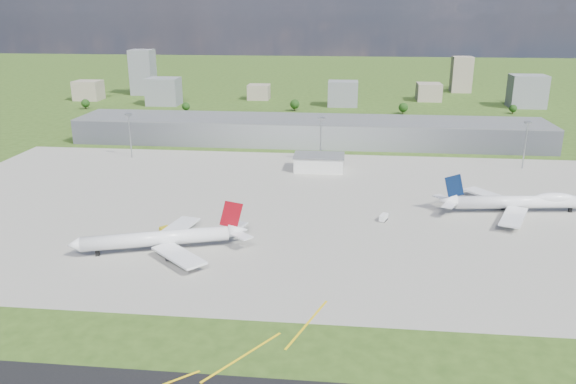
# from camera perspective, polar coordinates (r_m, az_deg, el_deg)

# --- Properties ---
(ground) EXTENTS (1400.00, 1400.00, 0.00)m
(ground) POSITION_cam_1_polar(r_m,az_deg,el_deg) (351.75, 1.95, 4.51)
(ground) COLOR #2E4A17
(ground) RESTS_ON ground
(apron) EXTENTS (360.00, 190.00, 0.08)m
(apron) POSITION_cam_1_polar(r_m,az_deg,el_deg) (245.85, 2.42, -1.59)
(apron) COLOR gray
(apron) RESTS_ON ground
(terminal) EXTENTS (300.00, 42.00, 15.00)m
(terminal) POSITION_cam_1_polar(r_m,az_deg,el_deg) (364.68, 2.14, 6.21)
(terminal) COLOR gray
(terminal) RESTS_ON ground
(ops_building) EXTENTS (26.00, 16.00, 8.00)m
(ops_building) POSITION_cam_1_polar(r_m,az_deg,el_deg) (301.84, 3.17, 2.96)
(ops_building) COLOR silver
(ops_building) RESTS_ON ground
(mast_west) EXTENTS (3.50, 2.00, 25.90)m
(mast_west) POSITION_cam_1_polar(r_m,az_deg,el_deg) (336.50, -15.82, 6.29)
(mast_west) COLOR gray
(mast_west) RESTS_ON ground
(mast_center) EXTENTS (3.50, 2.00, 25.90)m
(mast_center) POSITION_cam_1_polar(r_m,az_deg,el_deg) (313.17, 3.36, 6.10)
(mast_center) COLOR gray
(mast_center) RESTS_ON ground
(mast_east) EXTENTS (3.50, 2.00, 25.90)m
(mast_east) POSITION_cam_1_polar(r_m,az_deg,el_deg) (327.29, 23.05, 5.20)
(mast_east) COLOR gray
(mast_east) RESTS_ON ground
(airliner_red_twin) EXTENTS (61.68, 46.97, 17.37)m
(airliner_red_twin) POSITION_cam_1_polar(r_m,az_deg,el_deg) (206.33, -12.57, -4.65)
(airliner_red_twin) COLOR white
(airliner_red_twin) RESTS_ON ground
(airliner_blue_quad) EXTENTS (66.44, 51.76, 17.35)m
(airliner_blue_quad) POSITION_cam_1_polar(r_m,az_deg,el_deg) (257.68, 22.50, -0.94)
(airliner_blue_quad) COLOR white
(airliner_blue_quad) RESTS_ON ground
(tug_yellow) EXTENTS (4.06, 4.15, 1.83)m
(tug_yellow) POSITION_cam_1_polar(r_m,az_deg,el_deg) (225.16, -12.43, -3.68)
(tug_yellow) COLOR #B8A20A
(tug_yellow) RESTS_ON ground
(van_white_near) EXTENTS (4.08, 5.82, 2.70)m
(van_white_near) POSITION_cam_1_polar(r_m,az_deg,el_deg) (233.46, 9.68, -2.60)
(van_white_near) COLOR white
(van_white_near) RESTS_ON ground
(van_white_far) EXTENTS (5.37, 3.09, 2.61)m
(van_white_far) POSITION_cam_1_polar(r_m,az_deg,el_deg) (259.82, 22.40, -1.60)
(van_white_far) COLOR silver
(van_white_far) RESTS_ON ground
(bldg_far_w) EXTENTS (24.00, 20.00, 18.00)m
(bldg_far_w) POSITION_cam_1_polar(r_m,az_deg,el_deg) (571.00, -19.62, 9.70)
(bldg_far_w) COLOR gray
(bldg_far_w) RESTS_ON ground
(bldg_w) EXTENTS (28.00, 22.00, 24.00)m
(bldg_w) POSITION_cam_1_polar(r_m,az_deg,el_deg) (522.44, -12.52, 9.95)
(bldg_w) COLOR slate
(bldg_w) RESTS_ON ground
(bldg_cw) EXTENTS (20.00, 18.00, 14.00)m
(bldg_cw) POSITION_cam_1_polar(r_m,az_deg,el_deg) (542.89, -2.98, 10.11)
(bldg_cw) COLOR gray
(bldg_cw) RESTS_ON ground
(bldg_c) EXTENTS (26.00, 20.00, 22.00)m
(bldg_c) POSITION_cam_1_polar(r_m,az_deg,el_deg) (506.12, 5.60, 9.92)
(bldg_c) COLOR slate
(bldg_c) RESTS_ON ground
(bldg_ce) EXTENTS (22.00, 24.00, 16.00)m
(bldg_ce) POSITION_cam_1_polar(r_m,az_deg,el_deg) (551.41, 14.10, 9.83)
(bldg_ce) COLOR gray
(bldg_ce) RESTS_ON ground
(bldg_e) EXTENTS (30.00, 22.00, 28.00)m
(bldg_e) POSITION_cam_1_polar(r_m,az_deg,el_deg) (538.70, 23.13, 9.39)
(bldg_e) COLOR slate
(bldg_e) RESTS_ON ground
(bldg_tall_w) EXTENTS (22.00, 20.00, 44.00)m
(bldg_tall_w) POSITION_cam_1_polar(r_m,az_deg,el_deg) (590.63, -14.52, 11.70)
(bldg_tall_w) COLOR slate
(bldg_tall_w) RESTS_ON ground
(bldg_tall_e) EXTENTS (20.00, 18.00, 36.00)m
(bldg_tall_e) POSITION_cam_1_polar(r_m,az_deg,el_deg) (615.50, 17.20, 11.34)
(bldg_tall_e) COLOR gray
(bldg_tall_e) RESTS_ON ground
(tree_far_w) EXTENTS (7.20, 7.20, 8.80)m
(tree_far_w) POSITION_cam_1_polar(r_m,az_deg,el_deg) (518.34, -19.88, 8.48)
(tree_far_w) COLOR #382314
(tree_far_w) RESTS_ON ground
(tree_w) EXTENTS (6.75, 6.75, 8.25)m
(tree_w) POSITION_cam_1_polar(r_m,az_deg,el_deg) (481.60, -10.33, 8.55)
(tree_w) COLOR #382314
(tree_w) RESTS_ON ground
(tree_c) EXTENTS (8.10, 8.10, 9.90)m
(tree_c) POSITION_cam_1_polar(r_m,az_deg,el_deg) (479.26, 0.69, 8.91)
(tree_c) COLOR #382314
(tree_c) RESTS_ON ground
(tree_e) EXTENTS (7.65, 7.65, 9.35)m
(tree_e) POSITION_cam_1_polar(r_m,az_deg,el_deg) (474.61, 11.63, 8.41)
(tree_e) COLOR #382314
(tree_e) RESTS_ON ground
(tree_far_e) EXTENTS (6.30, 6.30, 7.70)m
(tree_far_e) POSITION_cam_1_polar(r_m,az_deg,el_deg) (501.22, 21.90, 7.88)
(tree_far_e) COLOR #382314
(tree_far_e) RESTS_ON ground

